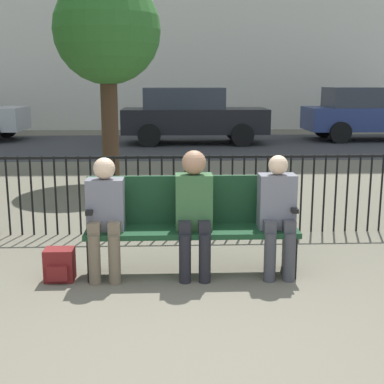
% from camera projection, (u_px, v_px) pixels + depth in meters
% --- Properties ---
extents(ground_plane, '(80.00, 80.00, 0.00)m').
position_uv_depth(ground_plane, '(202.00, 361.00, 3.52)').
color(ground_plane, '#605B4C').
extents(park_bench, '(1.99, 0.45, 0.92)m').
position_uv_depth(park_bench, '(192.00, 221.00, 5.10)').
color(park_bench, '#14381E').
rests_on(park_bench, ground).
extents(seated_person_0, '(0.34, 0.39, 1.13)m').
position_uv_depth(seated_person_0, '(105.00, 212.00, 4.90)').
color(seated_person_0, brown).
rests_on(seated_person_0, ground).
extents(seated_person_1, '(0.34, 0.39, 1.19)m').
position_uv_depth(seated_person_1, '(194.00, 206.00, 4.93)').
color(seated_person_1, black).
rests_on(seated_person_1, ground).
extents(seated_person_2, '(0.34, 0.39, 1.14)m').
position_uv_depth(seated_person_2, '(277.00, 210.00, 4.97)').
color(seated_person_2, '#3D3D42').
rests_on(seated_person_2, ground).
extents(backpack, '(0.27, 0.23, 0.30)m').
position_uv_depth(backpack, '(59.00, 265.00, 4.92)').
color(backpack, maroon).
rests_on(backpack, ground).
extents(fence_railing, '(9.01, 0.03, 0.95)m').
position_uv_depth(fence_railing, '(186.00, 188.00, 6.37)').
color(fence_railing, black).
rests_on(fence_railing, ground).
extents(tree_3, '(1.89, 1.89, 3.64)m').
position_uv_depth(tree_3, '(107.00, 33.00, 9.40)').
color(tree_3, '#422D1E').
rests_on(tree_3, ground).
extents(street_surface, '(24.00, 6.00, 0.01)m').
position_uv_depth(street_surface, '(177.00, 145.00, 15.25)').
color(street_surface, '#333335').
rests_on(street_surface, ground).
extents(parked_car_0, '(4.20, 1.94, 1.62)m').
position_uv_depth(parked_car_0, '(371.00, 113.00, 16.50)').
color(parked_car_0, navy).
rests_on(parked_car_0, ground).
extents(parked_car_1, '(4.20, 1.94, 1.62)m').
position_uv_depth(parked_car_1, '(191.00, 115.00, 15.63)').
color(parked_car_1, black).
rests_on(parked_car_1, ground).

